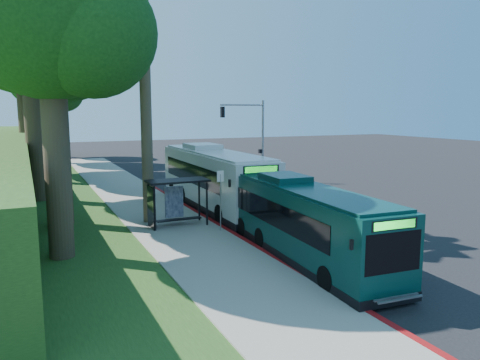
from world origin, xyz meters
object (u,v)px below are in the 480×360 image
teal_bus (303,220)px  pickup (247,178)px  bus_shelter (172,194)px  white_bus (214,178)px

teal_bus → pickup: teal_bus is taller
bus_shelter → pickup: bus_shelter is taller
bus_shelter → teal_bus: (3.46, -7.28, -0.19)m
white_bus → bus_shelter: bearing=-134.3°
teal_bus → white_bus: bearing=91.3°
teal_bus → pickup: 17.78m
white_bus → pickup: bearing=49.0°
teal_bus → pickup: bearing=75.4°
white_bus → teal_bus: 11.17m
bus_shelter → white_bus: (3.87, 3.88, 0.11)m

